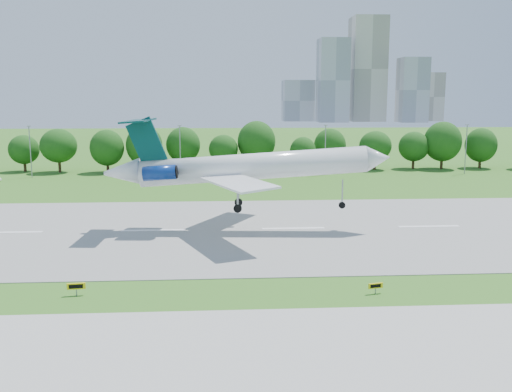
% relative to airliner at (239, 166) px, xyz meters
% --- Properties ---
extents(ground, '(600.00, 600.00, 0.00)m').
position_rel_airliner_xyz_m(ground, '(7.85, -25.11, -9.12)').
color(ground, '#34661A').
rests_on(ground, ground).
extents(runway, '(400.00, 45.00, 0.08)m').
position_rel_airliner_xyz_m(runway, '(7.85, -0.11, -9.08)').
color(runway, gray).
rests_on(runway, ground).
extents(taxiway, '(400.00, 23.00, 0.08)m').
position_rel_airliner_xyz_m(taxiway, '(7.85, -43.11, -9.08)').
color(taxiway, '#ADADA8').
rests_on(taxiway, ground).
extents(tree_line, '(288.40, 8.40, 10.40)m').
position_rel_airliner_xyz_m(tree_line, '(7.85, 66.89, -2.94)').
color(tree_line, '#382314').
rests_on(tree_line, ground).
extents(light_poles, '(175.90, 0.25, 12.19)m').
position_rel_airliner_xyz_m(light_poles, '(5.35, 56.89, -2.79)').
color(light_poles, gray).
rests_on(light_poles, ground).
extents(skyline, '(127.00, 52.00, 80.00)m').
position_rel_airliner_xyz_m(skyline, '(108.01, 365.50, 21.34)').
color(skyline, '#B2B2B7').
rests_on(skyline, ground).
extents(airliner, '(40.68, 29.54, 13.18)m').
position_rel_airliner_xyz_m(airliner, '(0.00, 0.00, 0.00)').
color(airliner, white).
rests_on(airliner, ground).
extents(taxi_sign_left, '(1.75, 0.40, 1.22)m').
position_rel_airliner_xyz_m(taxi_sign_left, '(-16.45, -26.66, -8.22)').
color(taxi_sign_left, gray).
rests_on(taxi_sign_left, ground).
extents(taxi_sign_centre, '(1.49, 0.49, 1.05)m').
position_rel_airliner_xyz_m(taxi_sign_centre, '(12.28, -27.93, -8.35)').
color(taxi_sign_centre, gray).
rests_on(taxi_sign_centre, ground).
extents(service_vehicle_b, '(3.57, 2.18, 1.13)m').
position_rel_airliner_xyz_m(service_vehicle_b, '(-6.30, 51.05, -8.56)').
color(service_vehicle_b, white).
rests_on(service_vehicle_b, ground).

